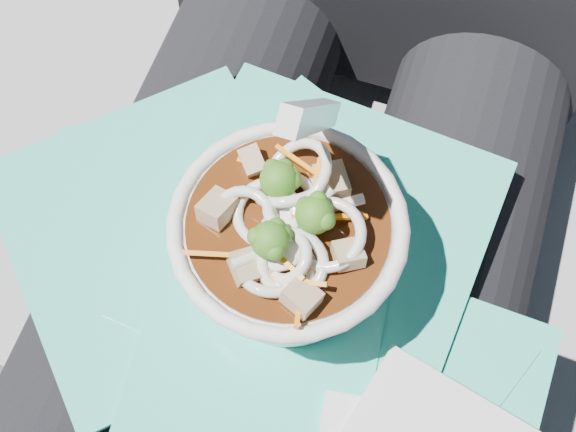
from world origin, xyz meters
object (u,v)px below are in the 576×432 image
(plastic_bag, at_px, (277,286))
(udon_bowl, at_px, (288,242))
(stone_ledge, at_px, (326,274))
(lap, at_px, (283,311))
(person_body, at_px, (322,184))

(plastic_bag, relative_size, udon_bowl, 2.12)
(stone_ledge, xyz_separation_m, plastic_bag, (0.00, -0.16, 0.37))
(lap, bearing_deg, udon_bowl, -33.63)
(plastic_bag, distance_m, udon_bowl, 0.06)
(person_body, relative_size, udon_bowl, 5.35)
(lap, bearing_deg, plastic_bag, -86.75)
(lap, relative_size, plastic_bag, 1.23)
(udon_bowl, bearing_deg, person_body, 93.15)
(lap, xyz_separation_m, person_body, (0.00, 0.09, 0.03))
(udon_bowl, bearing_deg, stone_ledge, 91.96)
(plastic_bag, bearing_deg, person_body, 90.35)
(person_body, distance_m, udon_bowl, 0.14)
(lap, height_order, plastic_bag, plastic_bag)
(stone_ledge, xyz_separation_m, udon_bowl, (0.01, -0.15, 0.43))
(udon_bowl, bearing_deg, lap, 146.37)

